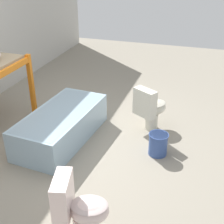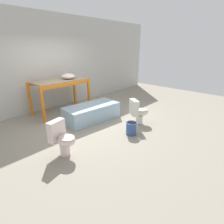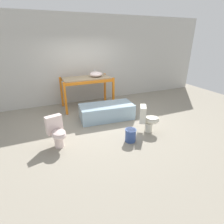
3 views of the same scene
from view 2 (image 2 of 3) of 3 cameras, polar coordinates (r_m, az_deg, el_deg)
name	(u,v)px [view 2 (image 2 of 3)]	position (r m, az deg, el deg)	size (l,w,h in m)	color
ground_plane	(87,121)	(5.39, -8.16, -2.86)	(12.00, 12.00, 0.00)	gray
warehouse_wall_rear	(48,63)	(6.64, -20.07, 14.87)	(10.80, 0.08, 3.20)	beige
shelving_rack	(60,85)	(6.05, -16.69, 8.35)	(1.78, 0.93, 1.10)	orange
sink_basin	(68,76)	(6.17, -14.02, 11.27)	(0.46, 0.46, 0.26)	silver
bathtub_main	(92,111)	(5.37, -6.61, 0.26)	(1.72, 0.91, 0.47)	#99B7CC
toilet_near	(138,111)	(5.06, 8.61, 0.18)	(0.62, 0.56, 0.74)	silver
toilet_far	(62,138)	(3.73, -15.90, -8.17)	(0.46, 0.59, 0.74)	silver
bucket_white	(131,128)	(4.51, 6.30, -5.24)	(0.28, 0.28, 0.33)	#334C8C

